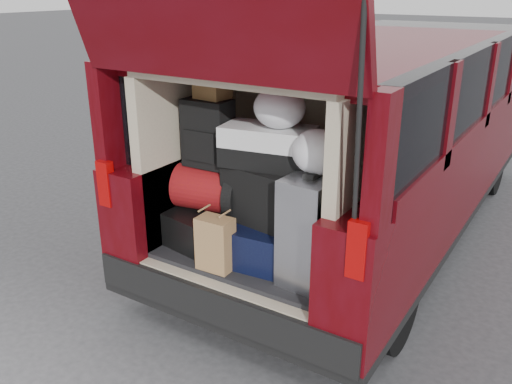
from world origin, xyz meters
TOP-DOWN VIEW (x-y plane):
  - ground at (0.00, 0.00)m, footprint 80.00×80.00m
  - minivan at (0.00, 1.86)m, footprint 1.90×5.35m
  - load_floor at (0.00, 0.28)m, footprint 1.24×1.05m
  - black_hardshell at (-0.40, 0.15)m, footprint 0.51×0.64m
  - navy_hardshell at (0.07, 0.14)m, footprint 0.52×0.61m
  - silver_roller at (0.44, 0.06)m, footprint 0.30×0.45m
  - kraft_bag at (-0.12, -0.17)m, footprint 0.22×0.15m
  - red_duffel at (-0.37, 0.13)m, footprint 0.51×0.38m
  - black_soft_case at (0.05, 0.14)m, footprint 0.54×0.37m
  - backpack at (-0.40, 0.16)m, footprint 0.32×0.20m
  - twotone_duffel at (0.05, 0.17)m, footprint 0.60×0.38m
  - grocery_sack_lower at (-0.38, 0.20)m, footprint 0.21×0.18m
  - plastic_bag_center at (0.13, 0.17)m, footprint 0.36×0.35m
  - plastic_bag_right at (0.43, 0.08)m, footprint 0.34×0.33m

SIDE VIEW (x-z plane):
  - ground at x=0.00m, z-range 0.00..0.00m
  - load_floor at x=0.00m, z-range 0.00..0.55m
  - black_hardshell at x=-0.40m, z-range 0.55..0.78m
  - navy_hardshell at x=0.07m, z-range 0.55..0.80m
  - kraft_bag at x=-0.12m, z-range 0.55..0.89m
  - silver_roller at x=0.44m, z-range 0.55..1.21m
  - minivan at x=0.00m, z-range -0.47..2.29m
  - red_duffel at x=-0.37m, z-range 0.78..1.09m
  - black_soft_case at x=0.05m, z-range 0.80..1.16m
  - twotone_duffel at x=0.05m, z-range 1.16..1.41m
  - backpack at x=-0.40m, z-range 1.09..1.53m
  - plastic_bag_right at x=0.43m, z-range 1.21..1.47m
  - plastic_bag_center at x=0.13m, z-range 1.41..1.66m
  - grocery_sack_lower at x=-0.38m, z-range 1.53..1.71m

